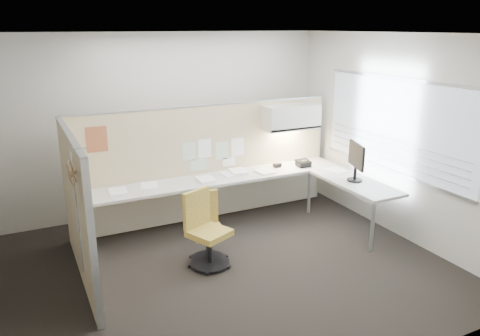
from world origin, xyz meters
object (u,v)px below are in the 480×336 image
chair_left (205,232)px  monitor (356,160)px  desk (243,185)px  phone (303,163)px  chair_right (206,230)px

chair_left → monitor: size_ratio=1.69×
desk → chair_left: chair_left is taller
desk → phone: phone is taller
desk → monitor: (1.37, -0.86, 0.45)m
desk → phone: (1.10, 0.08, 0.18)m
monitor → phone: (-0.26, 0.94, -0.27)m
chair_right → desk: bearing=46.6°
desk → chair_right: 1.26m
monitor → phone: 1.02m
chair_right → phone: size_ratio=4.04×
phone → monitor: bearing=-72.2°
phone → chair_right: bearing=-153.9°
chair_left → chair_right: bearing=37.5°
chair_right → phone: 2.26m
desk → chair_left: 1.38m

